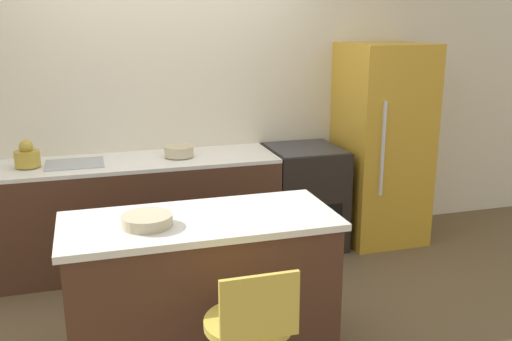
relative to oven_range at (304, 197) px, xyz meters
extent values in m
plane|color=brown|center=(-1.15, -0.34, -0.45)|extent=(14.00, 14.00, 0.00)
cube|color=beige|center=(-1.15, 0.36, 0.85)|extent=(8.00, 0.06, 2.60)
cube|color=#4C2D1E|center=(-1.51, 0.00, -0.02)|extent=(2.37, 0.65, 0.86)
cube|color=white|center=(-1.51, 0.00, 0.43)|extent=(2.37, 0.65, 0.03)
cube|color=#9EA3A8|center=(-1.92, 0.00, 0.45)|extent=(0.44, 0.36, 0.01)
cube|color=#4C2D1E|center=(-1.23, -1.49, -0.02)|extent=(1.51, 0.65, 0.85)
cube|color=white|center=(-1.23, -1.49, 0.42)|extent=(1.57, 0.69, 0.04)
cube|color=black|center=(0.00, 0.00, 0.00)|extent=(0.62, 0.65, 0.89)
cube|color=black|center=(0.00, -0.33, -0.14)|extent=(0.44, 0.01, 0.31)
cube|color=#333338|center=(0.00, 0.00, 0.45)|extent=(0.59, 0.62, 0.01)
cube|color=gold|center=(0.73, -0.03, 0.44)|extent=(0.70, 0.72, 1.78)
cube|color=silver|center=(0.53, -0.40, 0.49)|extent=(0.02, 0.02, 0.80)
cylinder|color=gold|center=(-1.13, -2.15, 0.12)|extent=(0.43, 0.43, 0.04)
cube|color=gold|center=(-1.13, -2.33, 0.30)|extent=(0.37, 0.02, 0.31)
cylinder|color=#B29333|center=(-2.26, 0.00, 0.51)|extent=(0.19, 0.19, 0.12)
sphere|color=#B29333|center=(-2.26, 0.00, 0.60)|extent=(0.10, 0.10, 0.10)
cylinder|color=#C1B28E|center=(-1.10, 0.00, 0.49)|extent=(0.24, 0.24, 0.08)
cylinder|color=#C1B28E|center=(-1.53, -1.53, 0.47)|extent=(0.28, 0.28, 0.06)
camera|label=1|loc=(-1.80, -4.51, 1.55)|focal=40.00mm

